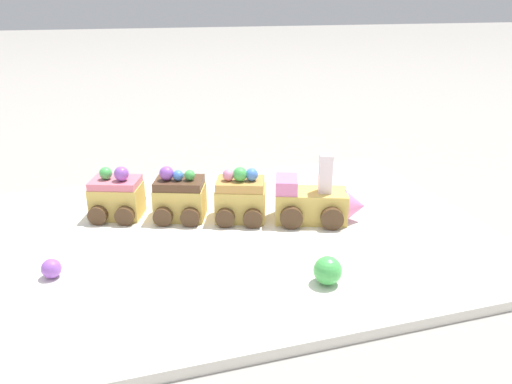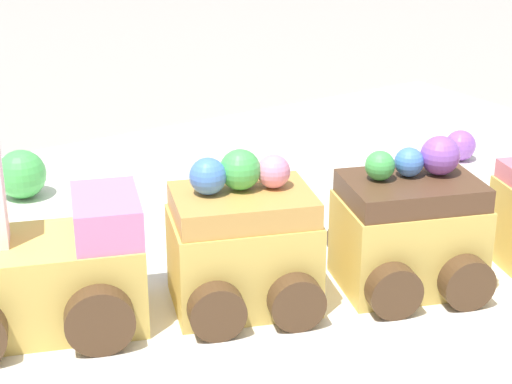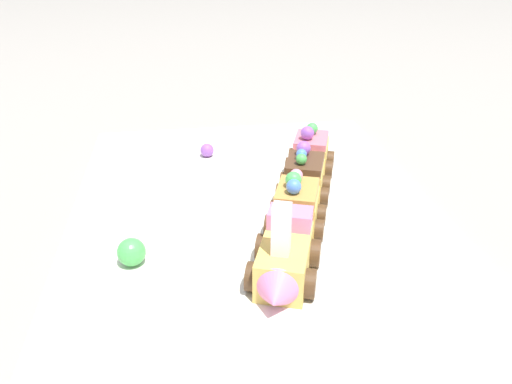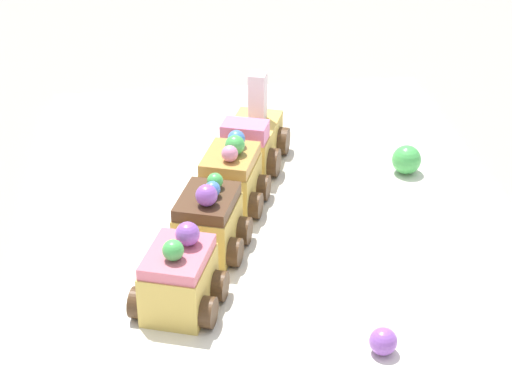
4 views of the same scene
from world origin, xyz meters
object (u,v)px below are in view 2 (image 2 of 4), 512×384
at_px(cake_car_chocolate, 409,232).
at_px(gumball_purple, 460,145).
at_px(gumball_green, 22,174).
at_px(cake_train_locomotive, 17,278).
at_px(cake_car_caramel, 243,247).

distance_m(cake_car_chocolate, gumball_purple, 0.20).
bearing_deg(cake_car_chocolate, gumball_green, -40.93).
height_order(cake_train_locomotive, gumball_purple, cake_train_locomotive).
distance_m(cake_train_locomotive, gumball_purple, 0.34).
bearing_deg(cake_train_locomotive, cake_car_chocolate, -179.92).
relative_size(cake_train_locomotive, cake_car_chocolate, 1.52).
height_order(cake_car_caramel, cake_car_chocolate, same).
height_order(cake_train_locomotive, gumball_green, cake_train_locomotive).
relative_size(cake_car_caramel, gumball_green, 2.78).
xyz_separation_m(cake_train_locomotive, gumball_green, (-0.05, -0.15, -0.01)).
bearing_deg(cake_train_locomotive, gumball_purple, -150.67).
bearing_deg(gumball_green, cake_train_locomotive, 70.92).
height_order(gumball_purple, gumball_green, gumball_green).
xyz_separation_m(cake_car_chocolate, gumball_green, (0.12, -0.22, -0.01)).
bearing_deg(cake_train_locomotive, cake_car_caramel, -179.84).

